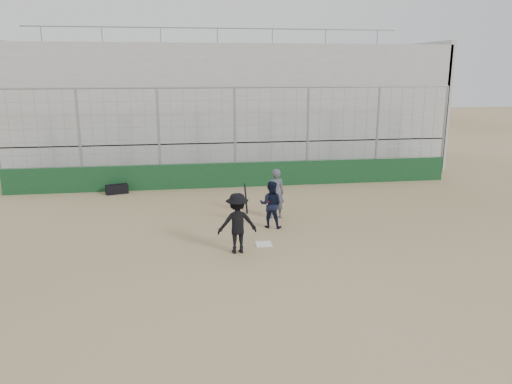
{
  "coord_description": "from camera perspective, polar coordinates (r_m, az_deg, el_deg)",
  "views": [
    {
      "loc": [
        -2.18,
        -12.85,
        4.75
      ],
      "look_at": [
        0.0,
        1.4,
        1.15
      ],
      "focal_mm": 35.0,
      "sensor_mm": 36.0,
      "label": 1
    }
  ],
  "objects": [
    {
      "name": "batter_at_plate",
      "position": [
        13.06,
        -2.15,
        -3.56
      ],
      "size": [
        1.07,
        0.76,
        1.78
      ],
      "color": "black",
      "rests_on": "ground"
    },
    {
      "name": "bleachers",
      "position": [
        24.96,
        -3.72,
        9.8
      ],
      "size": [
        20.25,
        6.7,
        6.98
      ],
      "color": "#9D9D9D",
      "rests_on": "ground"
    },
    {
      "name": "backstop",
      "position": [
        20.32,
        -2.39,
        3.26
      ],
      "size": [
        18.1,
        0.25,
        4.04
      ],
      "color": "#11361A",
      "rests_on": "ground"
    },
    {
      "name": "umpire",
      "position": [
        16.08,
        2.22,
        -0.45
      ],
      "size": [
        0.61,
        0.42,
        1.47
      ],
      "primitive_type": "imported",
      "rotation": [
        0.0,
        0.0,
        3.19
      ],
      "color": "#444956",
      "rests_on": "ground"
    },
    {
      "name": "ground",
      "position": [
        13.87,
        0.88,
        -6.01
      ],
      "size": [
        90.0,
        90.0,
        0.0
      ],
      "primitive_type": "plane",
      "color": "olive",
      "rests_on": "ground"
    },
    {
      "name": "catcher_crouched",
      "position": [
        15.15,
        1.71,
        -2.29
      ],
      "size": [
        0.87,
        0.79,
        1.0
      ],
      "color": "black",
      "rests_on": "ground"
    },
    {
      "name": "equipment_bag",
      "position": [
        20.05,
        -15.61,
        0.32
      ],
      "size": [
        0.9,
        0.56,
        0.4
      ],
      "color": "black",
      "rests_on": "ground"
    },
    {
      "name": "home_plate",
      "position": [
        13.87,
        0.88,
        -5.96
      ],
      "size": [
        0.44,
        0.44,
        0.02
      ],
      "primitive_type": "cube",
      "color": "white",
      "rests_on": "ground"
    }
  ]
}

